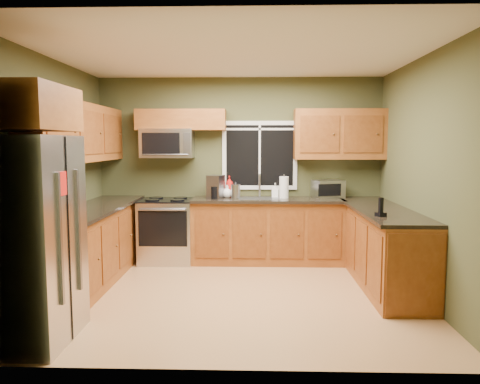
# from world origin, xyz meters

# --- Properties ---
(floor) EXTENTS (4.20, 4.20, 0.00)m
(floor) POSITION_xyz_m (0.00, 0.00, 0.00)
(floor) COLOR tan
(floor) RESTS_ON ground
(ceiling) EXTENTS (4.20, 4.20, 0.00)m
(ceiling) POSITION_xyz_m (0.00, 0.00, 2.70)
(ceiling) COLOR white
(ceiling) RESTS_ON back_wall
(back_wall) EXTENTS (4.20, 0.00, 4.20)m
(back_wall) POSITION_xyz_m (0.00, 1.80, 1.35)
(back_wall) COLOR #424526
(back_wall) RESTS_ON ground
(front_wall) EXTENTS (4.20, 0.00, 4.20)m
(front_wall) POSITION_xyz_m (0.00, -1.80, 1.35)
(front_wall) COLOR #424526
(front_wall) RESTS_ON ground
(left_wall) EXTENTS (0.00, 3.60, 3.60)m
(left_wall) POSITION_xyz_m (-2.10, 0.00, 1.35)
(left_wall) COLOR #424526
(left_wall) RESTS_ON ground
(right_wall) EXTENTS (0.00, 3.60, 3.60)m
(right_wall) POSITION_xyz_m (2.10, 0.00, 1.35)
(right_wall) COLOR #424526
(right_wall) RESTS_ON ground
(window) EXTENTS (1.12, 0.03, 1.02)m
(window) POSITION_xyz_m (0.30, 1.78, 1.55)
(window) COLOR white
(window) RESTS_ON back_wall
(base_cabinets_left) EXTENTS (0.60, 2.65, 0.90)m
(base_cabinets_left) POSITION_xyz_m (-1.80, 0.48, 0.45)
(base_cabinets_left) COLOR brown
(base_cabinets_left) RESTS_ON ground
(countertop_left) EXTENTS (0.65, 2.65, 0.04)m
(countertop_left) POSITION_xyz_m (-1.78, 0.48, 0.92)
(countertop_left) COLOR black
(countertop_left) RESTS_ON base_cabinets_left
(base_cabinets_back) EXTENTS (2.17, 0.60, 0.90)m
(base_cabinets_back) POSITION_xyz_m (0.42, 1.50, 0.45)
(base_cabinets_back) COLOR brown
(base_cabinets_back) RESTS_ON ground
(countertop_back) EXTENTS (2.17, 0.65, 0.04)m
(countertop_back) POSITION_xyz_m (0.42, 1.48, 0.92)
(countertop_back) COLOR black
(countertop_back) RESTS_ON base_cabinets_back
(base_cabinets_peninsula) EXTENTS (0.60, 2.52, 0.90)m
(base_cabinets_peninsula) POSITION_xyz_m (1.80, 0.54, 0.45)
(base_cabinets_peninsula) COLOR brown
(base_cabinets_peninsula) RESTS_ON ground
(countertop_peninsula) EXTENTS (0.65, 2.50, 0.04)m
(countertop_peninsula) POSITION_xyz_m (1.78, 0.55, 0.92)
(countertop_peninsula) COLOR black
(countertop_peninsula) RESTS_ON base_cabinets_peninsula
(upper_cabinets_left) EXTENTS (0.33, 2.65, 0.72)m
(upper_cabinets_left) POSITION_xyz_m (-1.94, 0.48, 1.86)
(upper_cabinets_left) COLOR brown
(upper_cabinets_left) RESTS_ON left_wall
(upper_cabinets_back_left) EXTENTS (1.30, 0.33, 0.30)m
(upper_cabinets_back_left) POSITION_xyz_m (-0.85, 1.64, 2.07)
(upper_cabinets_back_left) COLOR brown
(upper_cabinets_back_left) RESTS_ON back_wall
(upper_cabinets_back_right) EXTENTS (1.30, 0.33, 0.72)m
(upper_cabinets_back_right) POSITION_xyz_m (1.45, 1.64, 1.86)
(upper_cabinets_back_right) COLOR brown
(upper_cabinets_back_right) RESTS_ON back_wall
(upper_cabinet_over_fridge) EXTENTS (0.72, 0.90, 0.38)m
(upper_cabinet_over_fridge) POSITION_xyz_m (-1.74, -1.30, 2.03)
(upper_cabinet_over_fridge) COLOR brown
(upper_cabinet_over_fridge) RESTS_ON left_wall
(refrigerator) EXTENTS (0.74, 0.90, 1.80)m
(refrigerator) POSITION_xyz_m (-1.74, -1.30, 0.90)
(refrigerator) COLOR #B7B7BC
(refrigerator) RESTS_ON ground
(range) EXTENTS (0.76, 0.69, 0.94)m
(range) POSITION_xyz_m (-1.05, 1.47, 0.47)
(range) COLOR #B7B7BC
(range) RESTS_ON ground
(microwave) EXTENTS (0.76, 0.41, 0.42)m
(microwave) POSITION_xyz_m (-1.05, 1.61, 1.73)
(microwave) COLOR #B7B7BC
(microwave) RESTS_ON back_wall
(sink) EXTENTS (0.60, 0.42, 0.36)m
(sink) POSITION_xyz_m (0.30, 1.49, 0.95)
(sink) COLOR slate
(sink) RESTS_ON countertop_back
(toaster_oven) EXTENTS (0.49, 0.43, 0.26)m
(toaster_oven) POSITION_xyz_m (1.30, 1.59, 1.07)
(toaster_oven) COLOR #B7B7BC
(toaster_oven) RESTS_ON countertop_back
(coffee_maker) EXTENTS (0.26, 0.31, 0.33)m
(coffee_maker) POSITION_xyz_m (-0.34, 1.48, 1.10)
(coffee_maker) COLOR slate
(coffee_maker) RESTS_ON countertop_back
(kettle) EXTENTS (0.17, 0.17, 0.24)m
(kettle) POSITION_xyz_m (-0.05, 1.52, 1.05)
(kettle) COLOR #B7B7BC
(kettle) RESTS_ON countertop_back
(paper_towel_roll) EXTENTS (0.17, 0.17, 0.35)m
(paper_towel_roll) POSITION_xyz_m (0.65, 1.52, 1.10)
(paper_towel_roll) COLOR white
(paper_towel_roll) RESTS_ON countertop_back
(soap_bottle_a) EXTENTS (0.13, 0.13, 0.31)m
(soap_bottle_a) POSITION_xyz_m (-0.15, 1.70, 1.09)
(soap_bottle_a) COLOR red
(soap_bottle_a) RESTS_ON countertop_back
(soap_bottle_b) EXTENTS (0.10, 0.10, 0.21)m
(soap_bottle_b) POSITION_xyz_m (0.53, 1.61, 1.05)
(soap_bottle_b) COLOR white
(soap_bottle_b) RESTS_ON countertop_back
(soap_bottle_c) EXTENTS (0.15, 0.15, 0.18)m
(soap_bottle_c) POSITION_xyz_m (-0.18, 1.56, 1.03)
(soap_bottle_c) COLOR white
(soap_bottle_c) RESTS_ON countertop_back
(cordless_phone) EXTENTS (0.12, 0.12, 0.20)m
(cordless_phone) POSITION_xyz_m (1.60, -0.13, 1.00)
(cordless_phone) COLOR black
(cordless_phone) RESTS_ON countertop_peninsula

